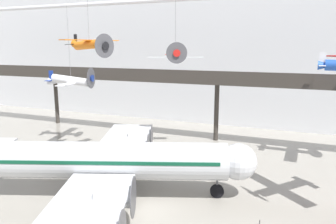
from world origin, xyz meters
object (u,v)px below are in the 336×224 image
airliner_silver_main (98,161)px  suspended_plane_silver_racer (175,55)px  suspended_plane_orange_highwing (89,44)px  suspended_plane_white_twin (71,80)px

airliner_silver_main → suspended_plane_silver_racer: size_ratio=4.37×
suspended_plane_orange_highwing → suspended_plane_silver_racer: 11.04m
suspended_plane_orange_highwing → suspended_plane_silver_racer: (7.69, 7.79, -1.39)m
airliner_silver_main → suspended_plane_orange_highwing: (-5.83, 7.69, 10.84)m
airliner_silver_main → suspended_plane_white_twin: size_ratio=2.96×
airliner_silver_main → suspended_plane_orange_highwing: 14.51m
suspended_plane_silver_racer → suspended_plane_orange_highwing: bearing=-68.7°
airliner_silver_main → suspended_plane_orange_highwing: bearing=106.9°
suspended_plane_white_twin → airliner_silver_main: bearing=-58.2°
suspended_plane_silver_racer → suspended_plane_white_twin: bearing=-108.2°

